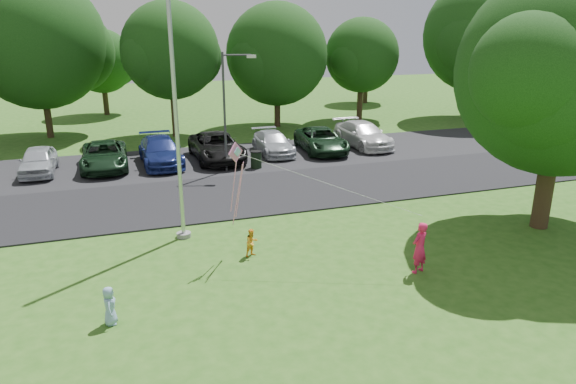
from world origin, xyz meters
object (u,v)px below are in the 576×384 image
object	(u,v)px
flagpole	(176,119)
child_blue	(110,306)
street_lamp	(229,102)
woman	(420,248)
trash_can	(256,160)
big_tree	(562,76)
kite	(240,167)
child_yellow	(252,243)

from	to	relation	value
flagpole	child_blue	xyz separation A→B (m)	(-2.47, -5.02, -3.66)
street_lamp	woman	size ratio (longest dim) A/B	3.72
trash_can	big_tree	bearing A→B (deg)	-56.05
trash_can	woman	size ratio (longest dim) A/B	0.60
street_lamp	trash_can	distance (m)	3.37
woman	kite	world-z (taller)	kite
big_tree	child_blue	bearing A→B (deg)	-173.43
flagpole	child_blue	world-z (taller)	flagpole
trash_can	woman	bearing A→B (deg)	-83.58
child_yellow	kite	bearing A→B (deg)	149.90
street_lamp	trash_can	bearing A→B (deg)	22.73
trash_can	child_blue	distance (m)	14.93
big_tree	kite	bearing A→B (deg)	174.46
big_tree	woman	world-z (taller)	big_tree
street_lamp	child_blue	distance (m)	14.52
child_yellow	child_blue	size ratio (longest dim) A/B	0.92
woman	child_yellow	distance (m)	5.20
trash_can	child_yellow	xyz separation A→B (m)	(-2.96, -10.29, -0.02)
woman	child_blue	xyz separation A→B (m)	(-8.76, -0.03, -0.29)
big_tree	woman	bearing A→B (deg)	-164.62
woman	flagpole	bearing A→B (deg)	-59.77
child_yellow	kite	size ratio (longest dim) A/B	0.18
street_lamp	woman	world-z (taller)	street_lamp
street_lamp	kite	world-z (taller)	street_lamp
woman	child_yellow	bearing A→B (deg)	-52.79
big_tree	woman	xyz separation A→B (m)	(-6.15, -1.69, -4.67)
woman	child_yellow	size ratio (longest dim) A/B	1.72
child_yellow	child_blue	xyz separation A→B (m)	(-4.34, -2.73, 0.04)
flagpole	big_tree	distance (m)	12.94
trash_can	big_tree	xyz separation A→B (m)	(7.61, -11.31, 4.99)
flagpole	child_yellow	world-z (taller)	flagpole
street_lamp	trash_can	xyz separation A→B (m)	(1.36, 0.13, -3.08)
flagpole	street_lamp	world-z (taller)	flagpole
big_tree	child_yellow	bearing A→B (deg)	174.51
child_blue	kite	bearing A→B (deg)	-48.95
street_lamp	woman	distance (m)	13.46
kite	child_blue	bearing A→B (deg)	177.79
big_tree	kite	xyz separation A→B (m)	(-10.89, 1.06, -2.49)
child_yellow	woman	bearing A→B (deg)	-54.36
trash_can	big_tree	distance (m)	14.51
street_lamp	big_tree	xyz separation A→B (m)	(8.97, -11.18, 1.91)
trash_can	child_yellow	distance (m)	10.71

